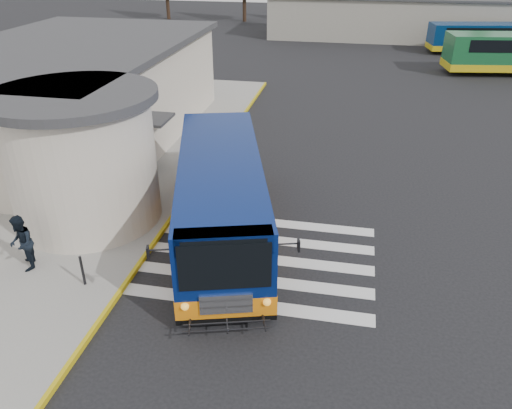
% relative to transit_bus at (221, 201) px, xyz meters
% --- Properties ---
extents(ground, '(140.00, 140.00, 0.00)m').
position_rel_transit_bus_xyz_m(ground, '(1.86, -0.32, -1.43)').
color(ground, black).
rests_on(ground, ground).
extents(sidewalk, '(10.00, 34.00, 0.15)m').
position_rel_transit_bus_xyz_m(sidewalk, '(-7.14, 3.68, -1.36)').
color(sidewalk, gray).
rests_on(sidewalk, ground).
extents(curb_strip, '(0.12, 34.00, 0.16)m').
position_rel_transit_bus_xyz_m(curb_strip, '(-2.19, 3.68, -1.35)').
color(curb_strip, gold).
rests_on(curb_strip, ground).
extents(station_building, '(12.70, 18.70, 4.80)m').
position_rel_transit_bus_xyz_m(station_building, '(-8.98, 6.59, 1.13)').
color(station_building, beige).
rests_on(station_building, ground).
extents(crosswalk, '(8.00, 5.35, 0.01)m').
position_rel_transit_bus_xyz_m(crosswalk, '(1.36, -1.12, -1.43)').
color(crosswalk, silver).
rests_on(crosswalk, ground).
extents(depot_building, '(26.40, 8.40, 4.20)m').
position_rel_transit_bus_xyz_m(depot_building, '(7.86, 41.68, 0.67)').
color(depot_building, gray).
rests_on(depot_building, ground).
extents(transit_bus, '(5.89, 10.92, 3.00)m').
position_rel_transit_bus_xyz_m(transit_bus, '(0.00, 0.00, 0.00)').
color(transit_bus, navy).
rests_on(transit_bus, ground).
extents(pedestrian_a, '(0.50, 0.68, 1.74)m').
position_rel_transit_bus_xyz_m(pedestrian_a, '(-4.12, -1.33, -0.41)').
color(pedestrian_a, black).
rests_on(pedestrian_a, sidewalk).
extents(pedestrian_b, '(1.07, 1.14, 1.86)m').
position_rel_transit_bus_xyz_m(pedestrian_b, '(-5.58, -3.29, -0.35)').
color(pedestrian_b, black).
rests_on(pedestrian_b, sidewalk).
extents(bollard, '(0.08, 0.08, 1.02)m').
position_rel_transit_bus_xyz_m(bollard, '(-3.35, -3.72, -0.77)').
color(bollard, black).
rests_on(bollard, sidewalk).
extents(far_bus_a, '(8.92, 3.87, 2.23)m').
position_rel_transit_bus_xyz_m(far_bus_a, '(14.72, 35.17, 0.01)').
color(far_bus_a, '#072653').
rests_on(far_bus_a, ground).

